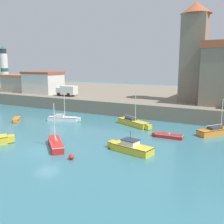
% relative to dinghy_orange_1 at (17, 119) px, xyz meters
% --- Properties ---
extents(ground_plane, '(200.00, 200.00, 0.00)m').
position_rel_dinghy_orange_1_xyz_m(ground_plane, '(14.88, -9.22, -0.26)').
color(ground_plane, teal).
extents(quay_seawall, '(120.00, 40.00, 2.50)m').
position_rel_dinghy_orange_1_xyz_m(quay_seawall, '(14.88, 30.94, 0.99)').
color(quay_seawall, gray).
rests_on(quay_seawall, ground).
extents(dinghy_orange_1, '(2.98, 3.31, 0.55)m').
position_rel_dinghy_orange_1_xyz_m(dinghy_orange_1, '(0.00, 0.00, 0.00)').
color(dinghy_orange_1, orange).
rests_on(dinghy_orange_1, ground).
extents(dinghy_red_2, '(4.02, 1.33, 0.59)m').
position_rel_dinghy_orange_1_xyz_m(dinghy_red_2, '(25.32, 1.95, 0.02)').
color(dinghy_red_2, red).
rests_on(dinghy_red_2, ground).
extents(sailboat_white_3, '(5.52, 2.76, 4.62)m').
position_rel_dinghy_orange_1_xyz_m(sailboat_white_3, '(7.04, 3.50, 0.17)').
color(sailboat_white_3, white).
rests_on(sailboat_white_3, ground).
extents(sailboat_red_4, '(4.75, 4.58, 5.06)m').
position_rel_dinghy_orange_1_xyz_m(sailboat_red_4, '(15.10, -8.00, 0.17)').
color(sailboat_red_4, red).
rests_on(sailboat_red_4, ground).
extents(motorboat_yellow_5, '(5.57, 2.64, 2.29)m').
position_rel_dinghy_orange_1_xyz_m(motorboat_yellow_5, '(23.24, -5.32, 0.26)').
color(motorboat_yellow_5, yellow).
rests_on(motorboat_yellow_5, ground).
extents(sailboat_yellow_6, '(6.52, 3.96, 5.24)m').
position_rel_dinghy_orange_1_xyz_m(sailboat_yellow_6, '(18.68, 6.07, 0.23)').
color(sailboat_yellow_6, yellow).
rests_on(sailboat_yellow_6, ground).
extents(sailboat_orange_7, '(5.15, 6.30, 4.84)m').
position_rel_dinghy_orange_1_xyz_m(sailboat_orange_7, '(30.82, 6.89, 0.22)').
color(sailboat_orange_7, orange).
rests_on(sailboat_orange_7, ground).
extents(mooring_buoy, '(0.57, 0.57, 0.57)m').
position_rel_dinghy_orange_1_xyz_m(mooring_buoy, '(18.98, -10.21, 0.02)').
color(mooring_buoy, red).
rests_on(mooring_buoy, ground).
extents(church, '(13.37, 15.30, 17.45)m').
position_rel_dinghy_orange_1_xyz_m(church, '(29.62, 21.03, 8.32)').
color(church, gray).
rests_on(church, quay_seawall).
extents(lighthouse, '(1.97, 1.97, 11.47)m').
position_rel_dinghy_orange_1_xyz_m(lighthouse, '(-25.12, 19.23, 7.78)').
color(lighthouse, silver).
rests_on(lighthouse, quay_seawall).
extents(harbor_shed_near_wharf, '(8.50, 6.08, 5.03)m').
position_rel_dinghy_orange_1_xyz_m(harbor_shed_near_wharf, '(-9.12, 16.62, 4.78)').
color(harbor_shed_near_wharf, silver).
rests_on(harbor_shed_near_wharf, quay_seawall).
extents(harbor_shed_mid_row, '(7.85, 4.62, 4.18)m').
position_rel_dinghy_orange_1_xyz_m(harbor_shed_mid_row, '(-17.12, 16.35, 4.35)').
color(harbor_shed_mid_row, gray).
rests_on(harbor_shed_mid_row, quay_seawall).
extents(truck_on_quay, '(4.51, 2.59, 2.20)m').
position_rel_dinghy_orange_1_xyz_m(truck_on_quay, '(-0.73, 14.70, 3.46)').
color(truck_on_quay, silver).
rests_on(truck_on_quay, quay_seawall).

